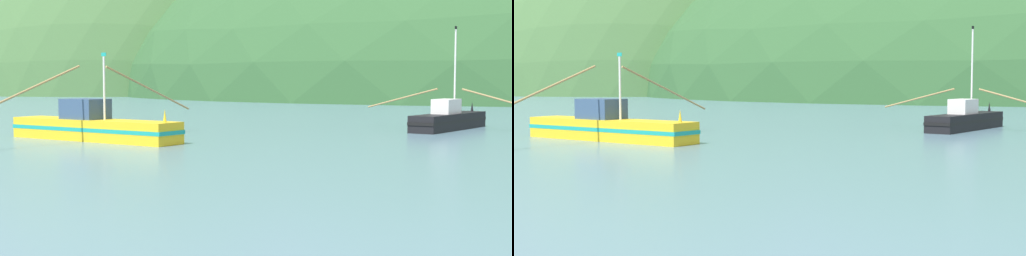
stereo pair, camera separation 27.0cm
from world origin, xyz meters
The scene contains 4 objects.
hill_mid_left centered at (11.73, 177.70, 0.00)m, with size 101.77×81.41×100.38m, color #47703D.
hill_far_left centered at (131.74, 210.54, 0.00)m, with size 88.18×70.54×50.12m, color #386633.
fishing_boat_yellow centered at (-5.52, 41.70, 0.78)m, with size 12.64×11.44×4.95m.
fishing_boat_black centered at (18.34, 44.31, 0.71)m, with size 8.54×9.76×7.12m.
Camera 2 is at (-6.07, 0.32, 3.51)m, focal length 49.90 mm.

